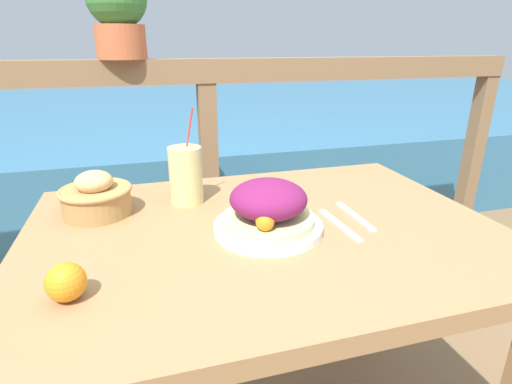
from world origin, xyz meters
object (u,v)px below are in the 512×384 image
at_px(bread_basket, 96,197).
at_px(salad_plate, 268,210).
at_px(drink_glass, 186,175).
at_px(potted_plant, 117,10).

bearing_deg(bread_basket, salad_plate, -29.05).
relative_size(drink_glass, potted_plant, 0.82).
relative_size(bread_basket, potted_plant, 0.57).
bearing_deg(bread_basket, potted_plant, 82.19).
bearing_deg(salad_plate, bread_basket, 150.95).
height_order(bread_basket, potted_plant, potted_plant).
distance_m(drink_glass, potted_plant, 0.74).
bearing_deg(salad_plate, drink_glass, 123.92).
distance_m(drink_glass, bread_basket, 0.23).
xyz_separation_m(bread_basket, potted_plant, (0.08, 0.60, 0.47)).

